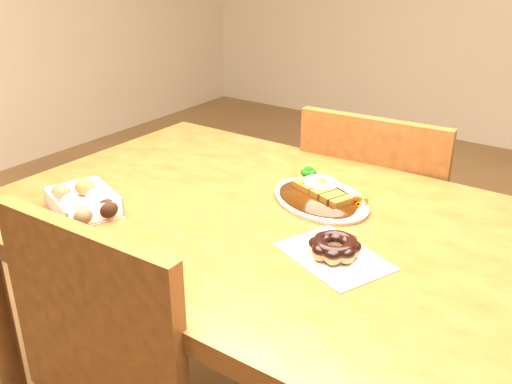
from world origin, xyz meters
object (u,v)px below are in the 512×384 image
Objects in this scene: chair_far at (379,235)px; donut_box at (83,201)px; pon_de_ring at (335,248)px; katsu_curry_plate at (321,196)px; table at (268,256)px.

donut_box is (-0.37, -0.74, 0.29)m from chair_far.
katsu_curry_plate is at bearing 125.13° from pon_de_ring.
katsu_curry_plate is at bearing 66.61° from table.
donut_box is at bearing -139.40° from katsu_curry_plate.
katsu_curry_plate is at bearing 88.21° from chair_far.
chair_far reaches higher than donut_box.
donut_box reaches higher than pon_de_ring.
pon_de_ring is at bearing -20.85° from table.
donut_box reaches higher than table.
table is 1.38× the size of chair_far.
pon_de_ring reaches higher than table.
chair_far is at bearing 63.40° from donut_box.
chair_far is at bearing 104.58° from pon_de_ring.
chair_far is (0.04, 0.53, -0.17)m from table.
table is 4.04× the size of katsu_curry_plate.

